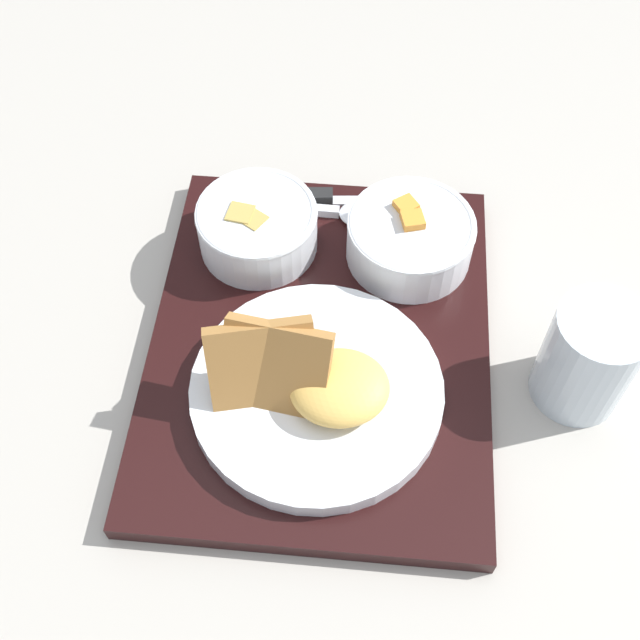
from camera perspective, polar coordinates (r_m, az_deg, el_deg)
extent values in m
plane|color=#ADA89E|center=(0.72, 0.00, -2.18)|extent=(4.00, 4.00, 0.00)
cube|color=black|center=(0.71, 0.00, -1.78)|extent=(0.41, 0.35, 0.02)
cylinder|color=silver|center=(0.75, 6.41, 5.74)|extent=(0.12, 0.12, 0.05)
torus|color=silver|center=(0.74, 6.55, 6.73)|extent=(0.12, 0.12, 0.01)
cylinder|color=#8EBC6B|center=(0.73, 8.14, 5.20)|extent=(0.04, 0.04, 0.01)
cylinder|color=#8EBC6B|center=(0.75, 6.14, 7.02)|extent=(0.07, 0.07, 0.01)
cylinder|color=#8EBC6B|center=(0.73, 6.37, 5.77)|extent=(0.07, 0.07, 0.01)
cube|color=orange|center=(0.74, 6.11, 7.88)|extent=(0.02, 0.02, 0.02)
cube|color=orange|center=(0.73, 6.58, 6.84)|extent=(0.02, 0.02, 0.02)
cylinder|color=silver|center=(0.76, -4.46, 6.54)|extent=(0.11, 0.11, 0.05)
torus|color=silver|center=(0.74, -4.56, 7.58)|extent=(0.11, 0.11, 0.01)
cylinder|color=olive|center=(0.75, -4.49, 6.83)|extent=(0.10, 0.10, 0.03)
cube|color=tan|center=(0.74, -5.65, 7.24)|extent=(0.03, 0.03, 0.02)
cube|color=tan|center=(0.74, -4.72, 6.84)|extent=(0.03, 0.03, 0.01)
cylinder|color=silver|center=(0.67, -0.23, -5.10)|extent=(0.21, 0.21, 0.02)
ellipsoid|color=#EAB756|center=(0.65, 1.39, -4.81)|extent=(0.07, 0.08, 0.03)
cube|color=#A37038|center=(0.64, -3.22, -3.82)|extent=(0.08, 0.10, 0.08)
cube|color=#A37038|center=(0.64, -4.10, -3.67)|extent=(0.06, 0.09, 0.08)
cube|color=silver|center=(0.81, 5.13, 8.44)|extent=(0.02, 0.12, 0.00)
cube|color=black|center=(0.80, -1.77, 8.72)|extent=(0.02, 0.07, 0.01)
ellipsoid|color=silver|center=(0.79, 3.32, 7.50)|extent=(0.05, 0.06, 0.01)
cube|color=silver|center=(0.80, -2.30, 7.97)|extent=(0.03, 0.10, 0.01)
cylinder|color=silver|center=(0.69, 18.58, -2.54)|extent=(0.08, 0.08, 0.10)
cylinder|color=silver|center=(0.71, 18.18, -3.34)|extent=(0.07, 0.07, 0.06)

